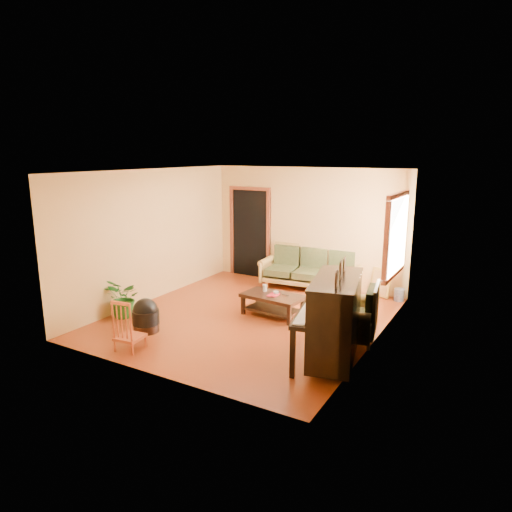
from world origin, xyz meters
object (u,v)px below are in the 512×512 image
Objects in this scene: coffee_table at (273,305)px; armchair at (351,311)px; red_chair at (129,324)px; potted_plant at (124,298)px; ceramic_crock at (399,295)px; footstool at (146,319)px; sofa at (310,268)px; piano at (335,321)px.

armchair is at bearing -12.01° from coffee_table.
red_chair reaches higher than coffee_table.
red_chair reaches higher than potted_plant.
ceramic_crock is (2.99, 4.37, -0.27)m from red_chair.
coffee_table is 2.25m from footstool.
footstool is at bearing -20.46° from potted_plant.
red_chair is at bearing -109.60° from sofa.
coffee_table is at bearing 31.76° from potted_plant.
footstool is 0.74m from red_chair.
coffee_table is 2.47× the size of footstool.
coffee_table is 2.64m from red_chair.
potted_plant is at bearing -128.56° from sofa.
ceramic_crock is at bearing 48.19° from coffee_table.
red_chair reaches higher than footstool.
coffee_table is 2.10m from piano.
footstool is at bearing -131.39° from ceramic_crock.
sofa reaches higher than coffee_table.
sofa is 3.59m from piano.
piano is 3.92m from potted_plant.
sofa is at bearing 68.99° from footstool.
ceramic_crock is (1.80, 2.01, -0.07)m from coffee_table.
sofa reaches higher than ceramic_crock.
potted_plant reaches higher than coffee_table.
sofa is 3.96m from potted_plant.
armchair is 3.73× the size of ceramic_crock.
armchair is 3.41m from red_chair.
potted_plant is at bearing -148.24° from coffee_table.
sofa is 1.92m from coffee_table.
sofa is at bearing 115.51° from armchair.
potted_plant is at bearing -175.32° from armchair.
footstool is at bearing 175.66° from piano.
red_chair is (0.29, -0.65, 0.19)m from footstool.
piano is 5.59× the size of ceramic_crock.
coffee_table is at bearing -131.81° from ceramic_crock.
potted_plant is at bearing 131.87° from red_chair.
piano is (1.64, -1.25, 0.42)m from coffee_table.
coffee_table is 2.67m from potted_plant.
red_chair is 3.17× the size of ceramic_crock.
sofa is 4.78× the size of footstool.
ceramic_crock is at bearing 48.61° from footstool.
coffee_table is 1.17× the size of armchair.
red_chair is at bearing -116.75° from coffee_table.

